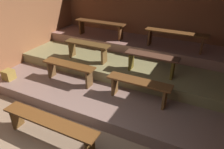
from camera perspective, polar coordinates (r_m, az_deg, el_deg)
The scene contains 14 objects.
ground at distance 5.33m, azimuth -0.80°, elevation -4.90°, with size 6.30×5.55×0.08m, color #8A6F56.
wall_back at distance 6.89m, azimuth 8.66°, elevation 14.03°, with size 6.30×0.06×2.42m, color brown.
wall_left at distance 6.47m, azimuth -23.77°, elevation 11.04°, with size 0.06×5.55×2.42m, color brown.
platform_lower at distance 5.66m, azimuth 1.74°, elevation -0.76°, with size 5.50×3.66×0.25m, color #82645A.
platform_middle at distance 6.06m, azimuth 4.28°, elevation 3.90°, with size 5.50×2.41×0.25m, color olive.
platform_upper at distance 6.52m, azimuth 6.58°, elevation 8.00°, with size 5.50×1.13×0.25m, color #93665A.
bench_floor_center at distance 3.95m, azimuth -16.32°, elevation -12.54°, with size 1.87×0.30×0.47m.
bench_lower_left at distance 5.17m, azimuth -11.35°, elevation 1.62°, with size 1.34×0.30×0.47m.
bench_lower_right at distance 4.42m, azimuth 7.14°, elevation -2.96°, with size 1.34×0.30×0.47m.
bench_middle_left at distance 5.67m, azimuth -6.58°, elevation 7.19°, with size 1.23×0.30×0.47m.
bench_middle_right at distance 4.99m, azimuth 10.47°, elevation 3.89°, with size 1.23×0.30×0.47m.
bench_upper_left at distance 6.64m, azimuth -3.14°, elevation 12.96°, with size 1.60×0.30×0.47m.
bench_upper_right at distance 5.91m, azimuth 16.49°, elevation 9.85°, with size 1.60×0.30×0.47m.
wooden_crate_lower at distance 5.85m, azimuth -25.74°, elevation -0.07°, with size 0.24×0.24×0.24m, color olive.
Camera 1 is at (2.06, -1.57, 2.89)m, focal length 34.48 mm.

